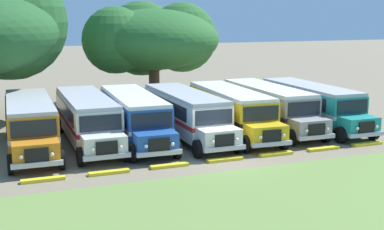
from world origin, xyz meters
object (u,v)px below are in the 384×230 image
object	(u,v)px
broad_shade_tree	(152,39)
parked_bus_slot_6	(312,103)
parked_bus_slot_5	(269,105)
parked_bus_slot_0	(30,121)
parked_bus_slot_1	(87,117)
parked_bus_slot_4	(231,109)
parked_bus_slot_3	(186,112)
parked_bus_slot_2	(134,115)

from	to	relation	value
broad_shade_tree	parked_bus_slot_6	bearing A→B (deg)	-59.83
parked_bus_slot_5	parked_bus_slot_6	distance (m)	3.12
parked_bus_slot_0	parked_bus_slot_6	distance (m)	18.64
parked_bus_slot_5	broad_shade_tree	xyz separation A→B (m)	(-4.49, 12.48, 4.00)
parked_bus_slot_1	parked_bus_slot_4	bearing A→B (deg)	85.90
parked_bus_slot_0	broad_shade_tree	distance (m)	17.07
parked_bus_slot_0	parked_bus_slot_6	xyz separation A→B (m)	(18.62, -0.64, 0.00)
parked_bus_slot_3	parked_bus_slot_1	bearing A→B (deg)	-96.80
parked_bus_slot_2	parked_bus_slot_3	world-z (taller)	same
parked_bus_slot_2	parked_bus_slot_6	xyz separation A→B (m)	(12.54, -0.46, 0.00)
parked_bus_slot_2	parked_bus_slot_0	bearing A→B (deg)	-89.50
parked_bus_slot_4	parked_bus_slot_6	xyz separation A→B (m)	(6.13, -0.07, 0.00)
parked_bus_slot_3	parked_bus_slot_6	world-z (taller)	same
parked_bus_slot_5	parked_bus_slot_6	size ratio (longest dim) A/B	1.00
parked_bus_slot_2	parked_bus_slot_5	xyz separation A→B (m)	(9.46, 0.07, 0.00)
parked_bus_slot_2	parked_bus_slot_5	distance (m)	9.46
parked_bus_slot_4	broad_shade_tree	world-z (taller)	broad_shade_tree
parked_bus_slot_1	parked_bus_slot_5	bearing A→B (deg)	89.17
parked_bus_slot_2	parked_bus_slot_6	world-z (taller)	same
parked_bus_slot_1	broad_shade_tree	xyz separation A→B (m)	(7.78, 12.22, 4.00)
parked_bus_slot_6	broad_shade_tree	world-z (taller)	broad_shade_tree
parked_bus_slot_2	broad_shade_tree	bearing A→B (deg)	160.57
parked_bus_slot_3	broad_shade_tree	distance (m)	13.62
parked_bus_slot_2	parked_bus_slot_4	size ratio (longest dim) A/B	1.00
parked_bus_slot_1	parked_bus_slot_3	world-z (taller)	same
parked_bus_slot_1	parked_bus_slot_3	distance (m)	6.10
parked_bus_slot_2	parked_bus_slot_4	xyz separation A→B (m)	(6.40, -0.39, 0.00)
parked_bus_slot_4	parked_bus_slot_5	xyz separation A→B (m)	(3.06, 0.46, 0.00)
parked_bus_slot_4	parked_bus_slot_1	bearing A→B (deg)	-91.64
parked_bus_slot_3	parked_bus_slot_6	distance (m)	9.28
parked_bus_slot_1	parked_bus_slot_3	xyz separation A→B (m)	(6.06, -0.69, 0.00)
parked_bus_slot_6	broad_shade_tree	bearing A→B (deg)	-149.06
parked_bus_slot_0	parked_bus_slot_5	bearing A→B (deg)	90.79
parked_bus_slot_5	parked_bus_slot_3	bearing A→B (deg)	-84.78
parked_bus_slot_6	parked_bus_slot_4	bearing A→B (deg)	-89.89
parked_bus_slot_0	parked_bus_slot_6	world-z (taller)	same
broad_shade_tree	parked_bus_slot_1	bearing A→B (deg)	-122.48
parked_bus_slot_4	parked_bus_slot_6	world-z (taller)	same
parked_bus_slot_5	parked_bus_slot_0	bearing A→B (deg)	-89.13
parked_bus_slot_1	parked_bus_slot_6	world-z (taller)	same
parked_bus_slot_0	parked_bus_slot_1	world-z (taller)	same
parked_bus_slot_3	parked_bus_slot_4	world-z (taller)	same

